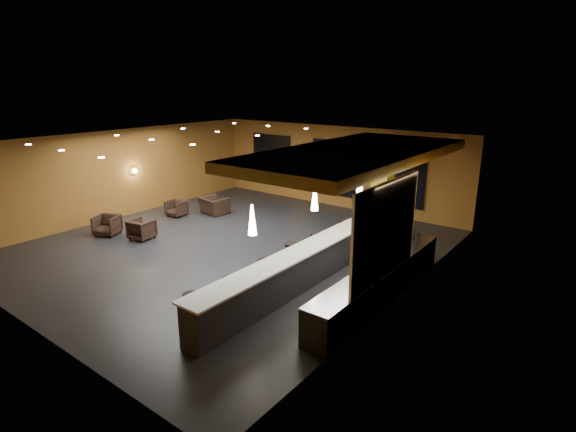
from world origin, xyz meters
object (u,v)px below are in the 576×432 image
Objects in this scene: staff_b at (389,229)px; bar_counter at (303,268)px; column at (382,191)px; pendant_2 at (360,182)px; armchair_c at (176,208)px; bar_stool_1 at (229,288)px; prep_counter at (379,283)px; pendant_0 at (252,220)px; staff_c at (406,239)px; bar_stool_2 at (265,269)px; pendant_1 at (315,198)px; bar_stool_0 at (192,306)px; bar_stool_4 at (316,242)px; armchair_a at (107,225)px; bar_stool_5 at (344,228)px; staff_a at (365,236)px; bar_stool_3 at (291,252)px; armchair_b at (142,229)px; armchair_d at (214,205)px.

bar_counter is at bearing -87.10° from staff_b.
column reaches higher than pendant_2.
bar_stool_1 reaches higher than armchair_c.
prep_counter is 3.73m from pendant_0.
staff_c is 2.08× the size of bar_stool_2.
pendant_1 is 0.41× the size of staff_b.
armchair_c is at bearing 142.77° from bar_stool_0.
staff_c is at bearing 72.49° from pendant_0.
column reaches higher than prep_counter.
pendant_0 reaches higher than bar_stool_4.
bar_stool_1 is (-0.00, 1.17, -0.03)m from bar_stool_0.
bar_stool_5 is at bearing 5.78° from armchair_a.
bar_stool_3 is at bearing -118.71° from staff_a.
staff_a reaches higher than staff_c.
pendant_2 is at bearing -90.00° from column.
bar_counter is at bearing -124.66° from staff_c.
bar_counter is at bearing -90.00° from pendant_1.
bar_stool_1 is (7.27, -1.23, 0.12)m from armchair_a.
armchair_b and armchair_d have the same top height.
prep_counter is 5.51× the size of armchair_d.
column is 4.90× the size of armchair_c.
pendant_0 is at bearing -128.66° from prep_counter.
bar_stool_0 is 1.06× the size of bar_stool_1.
column is 4.10× the size of bar_stool_5.
armchair_c is at bearing 178.13° from staff_c.
bar_stool_4 is (-0.86, -2.68, -1.25)m from column.
pendant_1 is 0.88× the size of armchair_a.
armchair_a is 3.05m from armchair_c.
staff_a is 4.63m from bar_stool_1.
bar_stool_1 is at bearing -88.39° from bar_stool_4.
pendant_2 is 0.87× the size of bar_stool_0.
pendant_1 is at bearing -94.58° from staff_a.
bar_stool_0 is (6.20, -6.62, 0.16)m from armchair_d.
armchair_d is at bearing 146.80° from bar_stool_2.
bar_stool_1 is at bearing 90.16° from bar_stool_0.
pendant_0 is 2.44m from bar_stool_2.
bar_stool_3 is (5.74, 1.04, 0.17)m from armchair_b.
bar_stool_3 is at bearing -143.45° from staff_c.
staff_b reaches higher than armchair_d.
bar_stool_4 is at bearing 91.28° from bar_stool_0.
bar_stool_5 is at bearing 90.49° from bar_stool_1.
prep_counter is 2.63m from staff_c.
column is 1.95× the size of staff_a.
bar_stool_1 is at bearing -89.31° from staff_b.
pendant_2 is at bearing 90.00° from pendant_0.
staff_a is 1.17m from staff_b.
staff_a is at bearing 15.16° from bar_stool_4.
armchair_a is 0.73× the size of armchair_d.
bar_stool_4 is (-0.86, 1.42, -1.85)m from pendant_1.
staff_a is 1.24m from staff_c.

